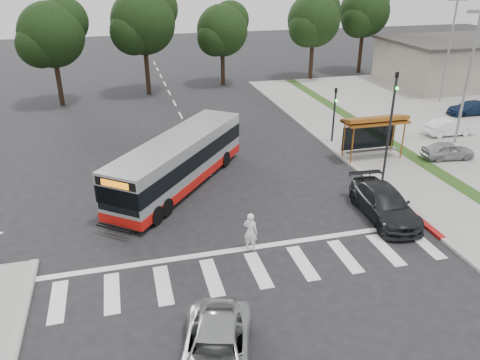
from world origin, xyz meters
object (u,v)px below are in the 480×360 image
object	(u,v)px
pedestrian	(251,232)
silver_suv_south	(216,353)
transit_bus	(179,163)
dark_sedan	(384,204)

from	to	relation	value
pedestrian	silver_suv_south	distance (m)	7.02
transit_bus	dark_sedan	world-z (taller)	transit_bus
pedestrian	silver_suv_south	size ratio (longest dim) A/B	0.38
transit_bus	pedestrian	distance (m)	7.75
dark_sedan	transit_bus	bearing A→B (deg)	150.66
transit_bus	pedestrian	xyz separation A→B (m)	(2.11, -7.44, -0.55)
pedestrian	dark_sedan	world-z (taller)	pedestrian
dark_sedan	silver_suv_south	size ratio (longest dim) A/B	1.08
pedestrian	dark_sedan	bearing A→B (deg)	-132.45
transit_bus	pedestrian	size ratio (longest dim) A/B	6.20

